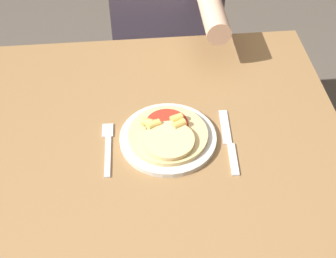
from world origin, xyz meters
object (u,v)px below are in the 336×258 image
at_px(dining_table, 151,178).
at_px(pizza, 168,134).
at_px(knife, 229,142).
at_px(fork, 108,145).
at_px(plate, 168,138).
at_px(person_diner, 166,11).

xyz_separation_m(dining_table, pizza, (0.05, 0.02, 0.14)).
bearing_deg(pizza, knife, -7.66).
distance_m(dining_table, knife, 0.23).
relative_size(dining_table, fork, 5.76).
height_order(pizza, knife, pizza).
distance_m(dining_table, plate, 0.14).
bearing_deg(plate, fork, -177.64).
bearing_deg(knife, person_diner, 97.92).
height_order(dining_table, fork, fork).
xyz_separation_m(fork, knife, (0.30, -0.02, 0.00)).
xyz_separation_m(knife, person_diner, (-0.10, 0.69, -0.04)).
height_order(pizza, person_diner, person_diner).
height_order(dining_table, person_diner, person_diner).
height_order(knife, person_diner, person_diner).
relative_size(knife, person_diner, 0.18).
relative_size(fork, knife, 0.79).
distance_m(pizza, fork, 0.15).
bearing_deg(knife, fork, 176.67).
bearing_deg(fork, person_diner, 73.06).
height_order(fork, knife, same).
bearing_deg(person_diner, fork, -106.94).
relative_size(dining_table, person_diner, 0.83).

